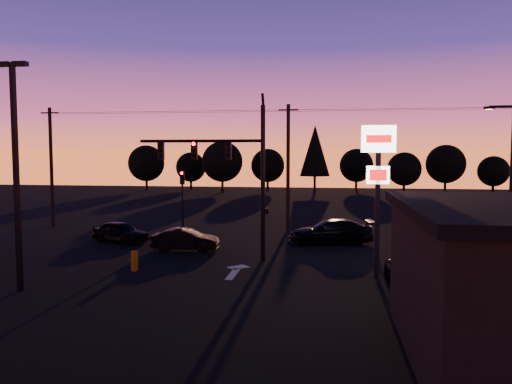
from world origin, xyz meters
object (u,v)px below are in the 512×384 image
bollard (135,261)px  car_mid (185,240)px  pylon_sign (378,168)px  car_left (120,232)px  secondary_signal (182,193)px  streetlight (510,176)px  car_right (330,232)px  parking_lot_light (16,161)px  suv_parked (427,277)px  traffic_signal_mast (232,165)px

bollard → car_mid: size_ratio=0.24×
pylon_sign → car_mid: 12.03m
car_left → car_mid: size_ratio=1.00×
secondary_signal → streetlight: size_ratio=0.54×
car_mid → car_right: size_ratio=0.74×
parking_lot_light → car_left: 12.07m
car_right → bollard: bearing=-56.7°
secondary_signal → parking_lot_light: size_ratio=0.48×
parking_lot_light → car_right: 18.21m
pylon_sign → suv_parked: pylon_sign is taller
pylon_sign → streetlight: size_ratio=0.85×
parking_lot_light → suv_parked: 16.93m
parking_lot_light → suv_parked: bearing=6.5°
car_mid → car_right: 8.88m
pylon_sign → streetlight: streetlight is taller
car_right → suv_parked: (3.70, -10.59, -0.07)m
bollard → car_left: bearing=117.9°
traffic_signal_mast → streetlight: 14.10m
parking_lot_light → pylon_sign: (14.50, 4.50, -0.36)m
suv_parked → streetlight: bearing=42.5°
traffic_signal_mast → car_right: size_ratio=1.66×
secondary_signal → car_left: bearing=-132.2°
car_left → traffic_signal_mast: bearing=-96.6°
streetlight → car_left: (-21.94, 2.64, -3.76)m
parking_lot_light → pylon_sign: bearing=17.2°
secondary_signal → car_right: secondary_signal is taller
traffic_signal_mast → bollard: (-4.14, -3.03, -4.47)m
car_mid → secondary_signal: bearing=16.5°
traffic_signal_mast → bollard: size_ratio=9.13×
parking_lot_light → streetlight: bearing=21.7°
parking_lot_light → car_left: bearing=92.7°
traffic_signal_mast → pylon_sign: (7.10, -2.49, -0.02)m
pylon_sign → streetlight: bearing=30.1°
car_left → car_mid: 5.20m
streetlight → car_mid: bearing=177.9°
suv_parked → pylon_sign: bearing=113.3°
traffic_signal_mast → suv_parked: 11.04m
secondary_signal → pylon_sign: pylon_sign is taller
suv_parked → parking_lot_light: bearing=177.2°
streetlight → car_mid: streetlight is taller
traffic_signal_mast → suv_parked: bearing=-30.3°
traffic_signal_mast → car_mid: bearing=145.9°
traffic_signal_mast → parking_lot_light: 10.19m
pylon_sign → traffic_signal_mast: bearing=160.6°
secondary_signal → pylon_sign: 15.75m
secondary_signal → suv_parked: size_ratio=0.90×
secondary_signal → car_right: 10.41m
bollard → car_left: (-3.80, 7.18, 0.19)m
car_left → car_mid: bearing=-91.8°
secondary_signal → parking_lot_light: 14.90m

